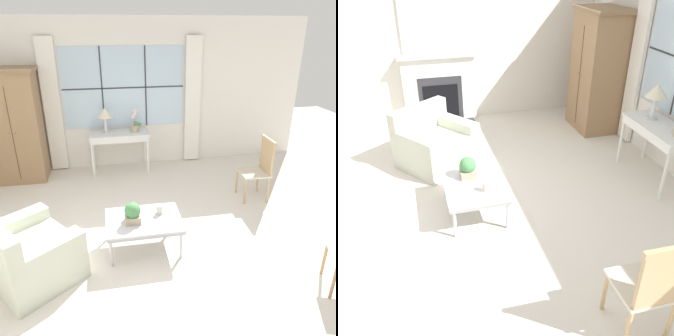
% 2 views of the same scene
% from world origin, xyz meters
% --- Properties ---
extents(ground_plane, '(14.00, 14.00, 0.00)m').
position_xyz_m(ground_plane, '(0.00, 0.00, 0.00)').
color(ground_plane, silver).
extents(wall_back_windowed, '(7.20, 0.14, 2.80)m').
position_xyz_m(wall_back_windowed, '(0.00, 3.02, 1.39)').
color(wall_back_windowed, silver).
rests_on(wall_back_windowed, ground_plane).
extents(armoire, '(0.93, 0.68, 1.99)m').
position_xyz_m(armoire, '(-1.94, 2.64, 1.00)').
color(armoire, '#93704C').
rests_on(armoire, ground_plane).
extents(console_table, '(1.11, 0.51, 0.77)m').
position_xyz_m(console_table, '(-0.16, 2.68, 0.68)').
color(console_table, white).
rests_on(console_table, ground_plane).
extents(table_lamp, '(0.29, 0.29, 0.48)m').
position_xyz_m(table_lamp, '(-0.39, 2.69, 1.14)').
color(table_lamp, silver).
rests_on(table_lamp, console_table).
extents(potted_orchid, '(0.21, 0.17, 0.44)m').
position_xyz_m(potted_orchid, '(0.15, 2.71, 0.94)').
color(potted_orchid, tan).
rests_on(potted_orchid, console_table).
extents(armchair_upholstered, '(1.25, 1.27, 0.83)m').
position_xyz_m(armchair_upholstered, '(-1.31, -0.16, 0.29)').
color(armchair_upholstered, beige).
rests_on(armchair_upholstered, ground_plane).
extents(side_chair_wooden, '(0.45, 0.45, 1.01)m').
position_xyz_m(side_chair_wooden, '(2.00, 1.15, 0.56)').
color(side_chair_wooden, beige).
rests_on(side_chair_wooden, ground_plane).
extents(coffee_table, '(0.94, 0.70, 0.41)m').
position_xyz_m(coffee_table, '(-0.00, 0.16, 0.37)').
color(coffee_table, '#BCBCC1').
rests_on(coffee_table, ground_plane).
extents(potted_plant_small, '(0.20, 0.20, 0.26)m').
position_xyz_m(potted_plant_small, '(-0.14, 0.12, 0.54)').
color(potted_plant_small, tan).
rests_on(potted_plant_small, coffee_table).
extents(pillar_candle, '(0.11, 0.11, 0.13)m').
position_xyz_m(pillar_candle, '(0.22, 0.26, 0.46)').
color(pillar_candle, silver).
rests_on(pillar_candle, coffee_table).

